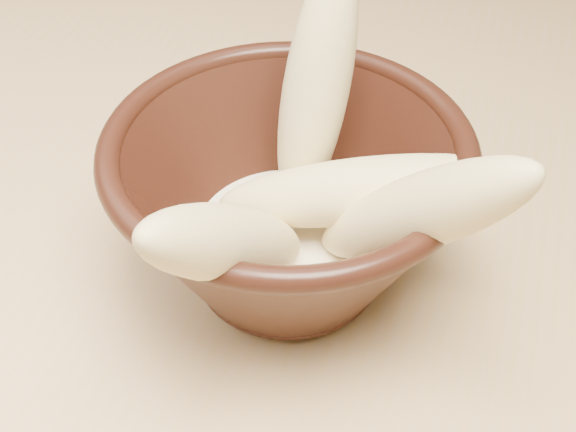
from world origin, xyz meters
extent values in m
cube|color=tan|center=(0.00, 0.00, 0.73)|extent=(1.20, 0.80, 0.04)
cylinder|color=black|center=(0.15, -0.05, 0.76)|extent=(0.09, 0.09, 0.01)
cylinder|color=black|center=(0.15, -0.05, 0.78)|extent=(0.09, 0.09, 0.01)
torus|color=black|center=(0.15, -0.05, 0.86)|extent=(0.21, 0.21, 0.01)
cylinder|color=#F6E8C6|center=(0.15, -0.05, 0.79)|extent=(0.12, 0.12, 0.02)
ellipsoid|color=#E5CC87|center=(0.15, -0.01, 0.87)|extent=(0.06, 0.09, 0.16)
ellipsoid|color=#E5CC87|center=(0.22, -0.08, 0.85)|extent=(0.14, 0.10, 0.15)
ellipsoid|color=#E5CC87|center=(0.19, -0.05, 0.83)|extent=(0.18, 0.07, 0.08)
ellipsoid|color=#E5CC87|center=(0.14, -0.12, 0.85)|extent=(0.07, 0.15, 0.14)
camera|label=1|loc=(0.24, -0.38, 1.13)|focal=50.00mm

